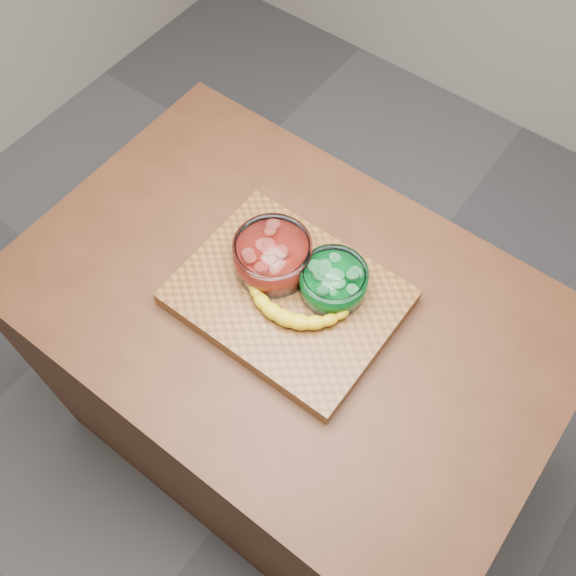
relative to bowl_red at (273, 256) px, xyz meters
The scene contains 6 objects.
ground 0.98m from the bowl_red, 27.53° to the right, with size 3.50×3.50×0.00m, color #515155.
counter 0.53m from the bowl_red, 27.53° to the right, with size 1.20×0.80×0.90m, color #4B2816.
cutting_board 0.09m from the bowl_red, 27.53° to the right, with size 0.45×0.35×0.04m, color brown.
bowl_red is the anchor object (origin of this frame).
bowl_green 0.14m from the bowl_red, 11.97° to the left, with size 0.14×0.14×0.07m.
banana 0.11m from the bowl_red, 31.73° to the right, with size 0.26×0.14×0.04m, color gold, non-canonical shape.
Camera 1 is at (0.40, -0.54, 2.11)m, focal length 40.00 mm.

